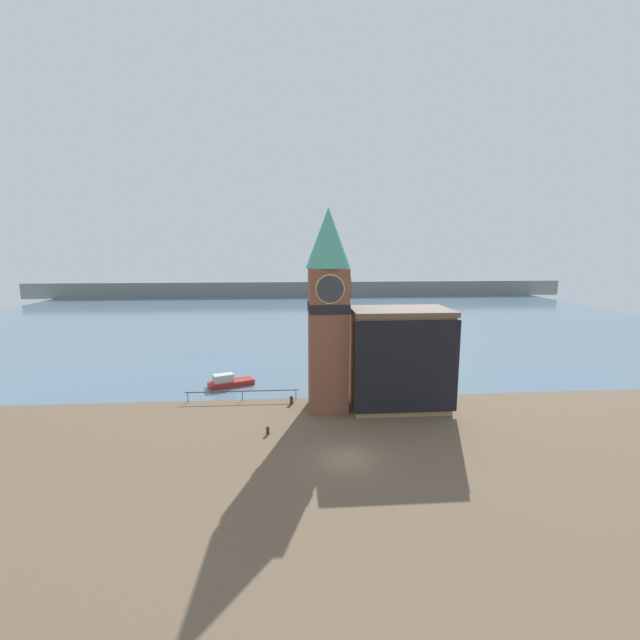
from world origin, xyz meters
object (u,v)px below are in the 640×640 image
object	(u,v)px
boat_near	(229,382)
mooring_bollard_near	(268,430)
clock_tower	(328,305)
mooring_bollard_far	(291,399)
pier_building	(399,359)

from	to	relation	value
boat_near	mooring_bollard_near	distance (m)	14.66
clock_tower	mooring_bollard_near	distance (m)	13.13
boat_near	mooring_bollard_far	size ratio (longest dim) A/B	6.26
clock_tower	boat_near	size ratio (longest dim) A/B	3.62
boat_near	mooring_bollard_near	xyz separation A→B (m)	(5.21, -13.71, -0.16)
clock_tower	mooring_bollard_far	distance (m)	10.88
mooring_bollard_near	mooring_bollard_far	world-z (taller)	mooring_bollard_far
mooring_bollard_near	mooring_bollard_far	size ratio (longest dim) A/B	0.82
mooring_bollard_near	boat_near	bearing A→B (deg)	110.82
mooring_bollard_far	mooring_bollard_near	bearing A→B (deg)	-106.36
pier_building	mooring_bollard_near	size ratio (longest dim) A/B	14.09
mooring_bollard_near	pier_building	bearing A→B (deg)	23.09
pier_building	boat_near	size ratio (longest dim) A/B	1.85
pier_building	mooring_bollard_far	bearing A→B (deg)	171.13
clock_tower	boat_near	bearing A→B (deg)	144.51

